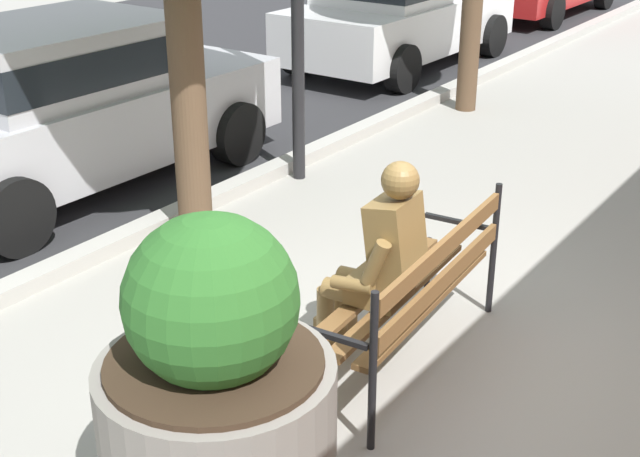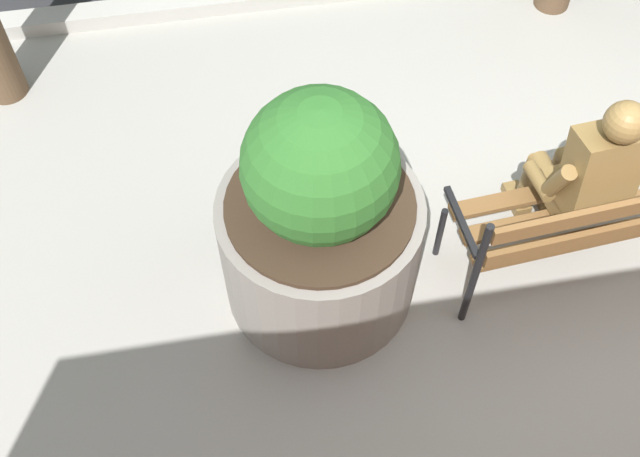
{
  "view_description": "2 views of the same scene",
  "coord_description": "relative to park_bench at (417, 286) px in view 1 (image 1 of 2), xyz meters",
  "views": [
    {
      "loc": [
        -4.28,
        -2.1,
        2.97
      ],
      "look_at": [
        -0.13,
        0.81,
        0.75
      ],
      "focal_mm": 48.94,
      "sensor_mm": 36.0,
      "label": 1
    },
    {
      "loc": [
        -2.19,
        -2.1,
        4.06
      ],
      "look_at": [
        -1.78,
        0.24,
        0.6
      ],
      "focal_mm": 43.14,
      "sensor_mm": 36.0,
      "label": 2
    }
  ],
  "objects": [
    {
      "name": "ground_plane",
      "position": [
        0.12,
        -0.1,
        -0.54
      ],
      "size": [
        80.0,
        80.0,
        0.0
      ],
      "primitive_type": "plane",
      "color": "#9E9B93"
    },
    {
      "name": "curb_stone",
      "position": [
        0.12,
        2.8,
        -0.48
      ],
      "size": [
        60.0,
        0.2,
        0.12
      ],
      "primitive_type": "cube",
      "color": "#B2AFA8",
      "rests_on": "ground"
    },
    {
      "name": "park_bench",
      "position": [
        0.0,
        0.0,
        0.0
      ],
      "size": [
        1.83,
        0.66,
        0.95
      ],
      "color": "brown",
      "rests_on": "ground"
    },
    {
      "name": "bronze_statue_seated",
      "position": [
        -0.15,
        0.21,
        0.12
      ],
      "size": [
        0.62,
        0.8,
        1.37
      ],
      "color": "olive",
      "rests_on": "ground"
    },
    {
      "name": "concrete_planter",
      "position": [
        -1.65,
        0.14,
        0.11
      ],
      "size": [
        1.13,
        1.13,
        1.54
      ],
      "color": "gray",
      "rests_on": "ground"
    },
    {
      "name": "parked_car_silver",
      "position": [
        0.9,
        4.2,
        0.3
      ],
      "size": [
        4.13,
        1.97,
        1.56
      ],
      "color": "#B7B7BC",
      "rests_on": "ground"
    },
    {
      "name": "parked_car_white",
      "position": [
        6.96,
        4.2,
        0.3
      ],
      "size": [
        4.13,
        1.97,
        1.56
      ],
      "color": "silver",
      "rests_on": "ground"
    }
  ]
}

